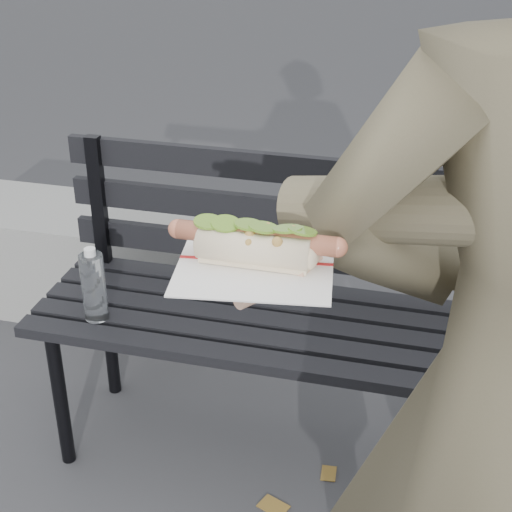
{
  "coord_description": "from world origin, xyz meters",
  "views": [
    {
      "loc": [
        0.24,
        -0.86,
        1.63
      ],
      "look_at": [
        0.03,
        -0.04,
        1.17
      ],
      "focal_mm": 55.0,
      "sensor_mm": 36.0,
      "label": 1
    }
  ],
  "objects": [
    {
      "name": "park_bench",
      "position": [
        -0.08,
        0.95,
        0.52
      ],
      "size": [
        1.5,
        0.44,
        0.88
      ],
      "color": "black",
      "rests_on": "ground"
    },
    {
      "name": "held_hotdog",
      "position": [
        0.22,
        0.04,
        1.2
      ],
      "size": [
        0.62,
        0.32,
        0.2
      ],
      "color": "brown"
    },
    {
      "name": "concrete_block",
      "position": [
        -1.07,
        1.54,
        0.2
      ],
      "size": [
        1.2,
        0.4,
        0.4
      ],
      "primitive_type": "cube",
      "color": "slate",
      "rests_on": "ground"
    }
  ]
}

